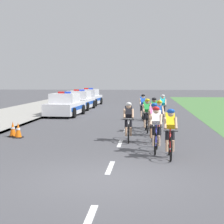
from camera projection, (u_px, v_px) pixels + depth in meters
name	position (u px, v px, depth m)	size (l,w,h in m)	color
ground_plane	(105.00, 179.00, 9.36)	(160.00, 160.00, 0.00)	#4C4C51
sidewalk_slab	(3.00, 117.00, 23.93)	(4.81, 60.00, 0.12)	#A3A099
kerb_edge	(40.00, 118.00, 23.73)	(0.16, 60.00, 0.13)	#9E9E99
lane_markings_centre	(123.00, 136.00, 16.56)	(0.14, 21.60, 0.01)	white
cyclist_lead	(170.00, 132.00, 11.79)	(0.42, 1.72, 1.56)	black
cyclist_second	(156.00, 128.00, 12.78)	(0.44, 1.72, 1.56)	black
cyclist_third	(153.00, 122.00, 14.55)	(0.43, 1.72, 1.56)	black
cyclist_fourth	(128.00, 121.00, 15.04)	(0.43, 1.72, 1.56)	black
cyclist_fifth	(159.00, 118.00, 16.41)	(0.44, 1.72, 1.56)	black
cyclist_sixth	(154.00, 113.00, 18.84)	(0.43, 1.72, 1.56)	black
cyclist_seventh	(147.00, 115.00, 17.73)	(0.44, 1.72, 1.56)	black
cyclist_eighth	(163.00, 107.00, 22.35)	(0.42, 1.72, 1.56)	black
cyclist_ninth	(143.00, 107.00, 22.87)	(0.44, 1.72, 1.56)	black
police_car_nearest	(65.00, 106.00, 25.54)	(2.17, 4.48, 1.59)	white
police_car_second	(79.00, 101.00, 31.07)	(2.16, 4.48, 1.59)	white
police_car_third	(89.00, 98.00, 36.15)	(2.19, 4.50, 1.59)	silver
traffic_cone_mid	(18.00, 130.00, 15.96)	(0.36, 0.36, 0.64)	black
traffic_cone_far	(13.00, 129.00, 16.27)	(0.36, 0.36, 0.64)	black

